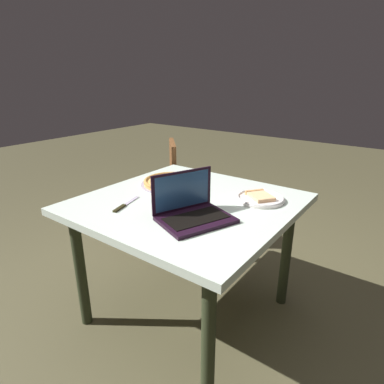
# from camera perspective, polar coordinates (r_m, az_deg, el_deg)

# --- Properties ---
(ground_plane) EXTENTS (12.00, 12.00, 0.00)m
(ground_plane) POSITION_cam_1_polar(r_m,az_deg,el_deg) (2.16, -0.68, -20.26)
(ground_plane) COLOR brown
(dining_table) EXTENTS (1.09, 1.08, 0.74)m
(dining_table) POSITION_cam_1_polar(r_m,az_deg,el_deg) (1.80, -0.76, -4.15)
(dining_table) COLOR silver
(dining_table) RESTS_ON ground_plane
(laptop) EXTENTS (0.36, 0.40, 0.22)m
(laptop) POSITION_cam_1_polar(r_m,az_deg,el_deg) (1.53, -0.03, -3.31)
(laptop) COLOR black
(laptop) RESTS_ON dining_table
(pizza_plate) EXTENTS (0.26, 0.26, 0.04)m
(pizza_plate) POSITION_cam_1_polar(r_m,az_deg,el_deg) (1.81, 11.94, -1.02)
(pizza_plate) COLOR white
(pizza_plate) RESTS_ON dining_table
(pizza_tray) EXTENTS (0.38, 0.38, 0.04)m
(pizza_tray) POSITION_cam_1_polar(r_m,az_deg,el_deg) (2.02, -3.69, 1.82)
(pizza_tray) COLOR #9E95AE
(pizza_tray) RESTS_ON dining_table
(table_knife) EXTENTS (0.08, 0.23, 0.01)m
(table_knife) POSITION_cam_1_polar(r_m,az_deg,el_deg) (1.73, -11.92, -2.34)
(table_knife) COLOR silver
(table_knife) RESTS_ON dining_table
(chair_near) EXTENTS (0.58, 0.58, 0.87)m
(chair_near) POSITION_cam_1_polar(r_m,az_deg,el_deg) (2.78, -5.75, 1.45)
(chair_near) COLOR brown
(chair_near) RESTS_ON ground_plane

